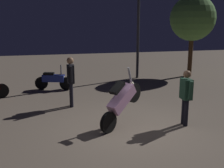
{
  "coord_description": "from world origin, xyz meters",
  "views": [
    {
      "loc": [
        -2.32,
        -6.34,
        2.73
      ],
      "look_at": [
        -0.22,
        1.24,
        1.0
      ],
      "focal_mm": 42.3,
      "sensor_mm": 36.0,
      "label": 1
    }
  ],
  "objects": [
    {
      "name": "person_bystander_far",
      "position": [
        -1.33,
        2.51,
        1.03
      ],
      "size": [
        0.26,
        0.67,
        1.71
      ],
      "rotation": [
        0.0,
        0.0,
        3.08
      ],
      "color": "black",
      "rests_on": "ground_plane"
    },
    {
      "name": "motorcycle_blue_parked_right",
      "position": [
        -1.78,
        5.2,
        0.44
      ],
      "size": [
        1.6,
        0.66,
        1.11
      ],
      "rotation": [
        0.0,
        0.0,
        5.94
      ],
      "color": "black",
      "rests_on": "ground_plane"
    },
    {
      "name": "streetlamp_near",
      "position": [
        2.71,
        6.77,
        3.59
      ],
      "size": [
        0.36,
        0.36,
        5.76
      ],
      "color": "#38383D",
      "rests_on": "ground_plane"
    },
    {
      "name": "tree_left_bg",
      "position": [
        5.78,
        6.61,
        3.13
      ],
      "size": [
        2.43,
        2.43,
        4.36
      ],
      "color": "#4C331E",
      "rests_on": "ground_plane"
    },
    {
      "name": "ground_plane",
      "position": [
        0.0,
        0.0,
        0.0
      ],
      "size": [
        40.0,
        40.0,
        0.0
      ],
      "primitive_type": "plane",
      "color": "#756656"
    },
    {
      "name": "motorcycle_pink_foreground",
      "position": [
        -0.23,
        0.24,
        0.74
      ],
      "size": [
        1.43,
        1.02,
        1.63
      ],
      "rotation": [
        0.0,
        0.0,
        0.6
      ],
      "color": "black",
      "rests_on": "ground_plane"
    },
    {
      "name": "person_rider_beside",
      "position": [
        1.53,
        -0.1,
        0.92
      ],
      "size": [
        0.27,
        0.66,
        1.56
      ],
      "rotation": [
        0.0,
        0.0,
        3.04
      ],
      "color": "black",
      "rests_on": "ground_plane"
    }
  ]
}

